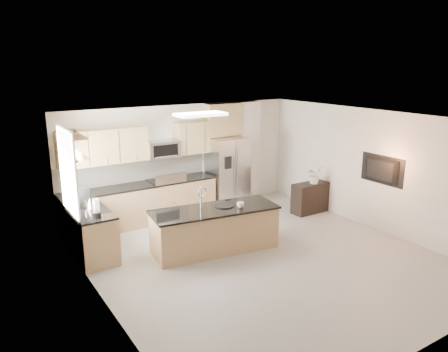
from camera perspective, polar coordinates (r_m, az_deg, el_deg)
floor at (r=8.38m, az=5.08°, el=-10.57°), size 6.50×6.50×0.00m
ceiling at (r=7.65m, az=5.52°, el=7.34°), size 6.00×6.50×0.02m
wall_back at (r=10.59m, az=-5.51°, el=2.24°), size 6.00×0.02×2.60m
wall_front at (r=5.87m, az=25.33°, el=-9.57°), size 6.00×0.02×2.60m
wall_left at (r=6.61m, az=-15.90°, el=-5.98°), size 0.02×6.50×2.60m
wall_right at (r=9.99m, az=19.05°, el=0.74°), size 0.02×6.50×2.60m
back_counter at (r=10.04m, az=-10.80°, el=-3.55°), size 3.55×0.66×1.44m
left_counter at (r=8.66m, az=-17.06°, el=-7.04°), size 0.66×1.50×0.92m
range at (r=10.26m, az=-7.54°, el=-3.00°), size 0.76×0.64×1.14m
upper_cabinets at (r=9.82m, az=-11.94°, el=4.14°), size 3.50×0.33×0.75m
microwave at (r=10.09m, az=-8.06°, el=3.46°), size 0.76×0.40×0.40m
refrigerator at (r=10.88m, az=0.42°, el=0.43°), size 0.92×0.78×1.78m
partition_column at (r=11.39m, az=3.02°, el=3.17°), size 0.60×0.30×2.60m
window at (r=8.24m, az=-19.69°, el=0.34°), size 0.04×1.15×1.65m
shelf_lower at (r=8.29m, az=-19.18°, el=2.61°), size 0.30×1.20×0.04m
shelf_upper at (r=8.23m, az=-19.39°, el=5.13°), size 0.30×1.20×0.04m
ceiling_fixture at (r=8.76m, az=-3.09°, el=8.05°), size 1.00×0.50×0.06m
island at (r=8.52m, az=-1.22°, el=-6.95°), size 2.55×1.22×1.27m
credenza at (r=10.83m, az=11.17°, el=-2.80°), size 0.92×0.40×0.73m
cup at (r=8.41m, az=2.15°, el=-3.79°), size 0.15×0.15×0.11m
platter at (r=8.51m, az=0.04°, el=-3.87°), size 0.45×0.45×0.02m
blender at (r=7.97m, az=-16.34°, el=-4.23°), size 0.15×0.15×0.34m
kettle at (r=8.52m, az=-17.10°, el=-3.37°), size 0.18×0.18×0.23m
coffee_maker at (r=8.60m, az=-17.82°, el=-2.71°), size 0.22×0.26×0.38m
bowl at (r=8.27m, az=-19.51°, el=5.59°), size 0.38×0.38×0.09m
flower_vase at (r=10.65m, az=11.74°, el=0.73°), size 0.71×0.66×0.65m
television at (r=9.79m, az=19.65°, el=0.71°), size 0.14×1.08×0.62m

